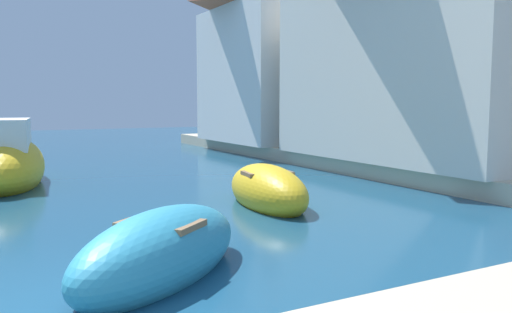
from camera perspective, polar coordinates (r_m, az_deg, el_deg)
quay_promenade at (r=7.07m, az=11.31°, el=-10.57°), size 44.00×32.00×0.50m
moored_boat_1 at (r=11.47m, az=1.25°, el=-3.73°), size 1.75×3.45×1.16m
moored_boat_5 at (r=15.95m, az=-25.51°, el=-0.68°), size 2.55×5.51×2.19m
moored_boat_6 at (r=6.95m, az=-10.34°, el=-10.29°), size 3.35×3.05×1.13m
waterfront_building_main at (r=17.84m, az=19.39°, el=11.79°), size 6.82×9.43×7.22m
waterfront_building_annex at (r=24.60m, az=3.93°, el=10.27°), size 7.25×6.91×7.12m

